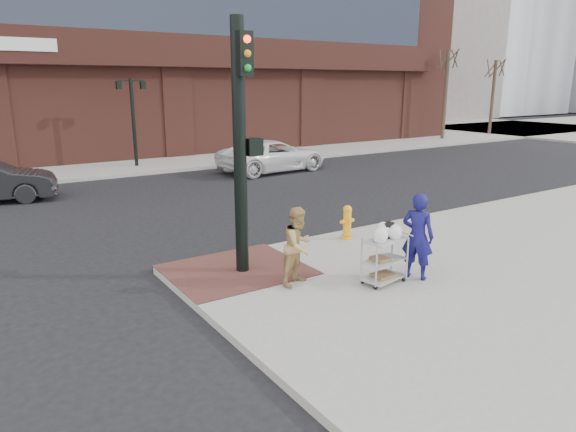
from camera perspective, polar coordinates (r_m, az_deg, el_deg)
ground at (r=10.43m, az=-0.50°, el=-7.58°), size 220.00×220.00×0.00m
sidewalk_far at (r=44.04m, az=-9.48°, el=9.29°), size 65.00×36.00×0.15m
brick_curb_ramp at (r=10.82m, az=-5.78°, el=-5.94°), size 2.80×2.40×0.01m
filler_block at (r=64.80m, az=11.81°, el=18.70°), size 14.00×20.00×18.00m
bare_tree_a at (r=38.29m, az=17.44°, el=17.38°), size 1.80×1.80×7.20m
bare_tree_b at (r=43.31m, az=22.15°, el=15.96°), size 1.80×1.80×6.70m
lamp_post at (r=25.23m, az=-16.85°, el=10.93°), size 1.32×0.22×4.00m
traffic_signal_pole at (r=10.15m, az=-5.21°, el=8.27°), size 0.61×0.51×5.00m
woman_blue at (r=10.39m, az=14.20°, el=-2.19°), size 0.66×0.75×1.73m
pedestrian_tan at (r=9.82m, az=1.20°, el=-3.35°), size 0.90×0.80×1.53m
minivan_white at (r=23.64m, az=-1.69°, el=6.70°), size 5.34×2.78×1.44m
utility_cart at (r=10.09m, az=10.67°, el=-4.42°), size 0.94×0.64×1.20m
fire_hydrant at (r=12.86m, az=6.59°, el=-0.63°), size 0.40×0.28×0.86m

